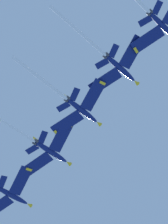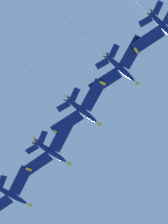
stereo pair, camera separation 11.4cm
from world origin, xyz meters
TOP-DOWN VIEW (x-y plane):
  - jet_inner_left at (-11.80, 27.09)m, footprint 29.41×20.12m
  - jet_centre at (-13.86, 11.96)m, footprint 30.50×20.06m
  - jet_inner_right at (-12.37, -3.46)m, footprint 31.77×20.07m
  - jet_far_right at (-10.53, -19.06)m, footprint 31.20×20.07m

SIDE VIEW (x-z plane):
  - jet_centre at x=-13.86m, z-range 120.26..132.88m
  - jet_far_right at x=-10.53m, z-range 119.81..133.43m
  - jet_inner_right at x=-12.37m, z-range 120.92..133.88m
  - jet_inner_left at x=-11.80m, z-range 122.02..133.84m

